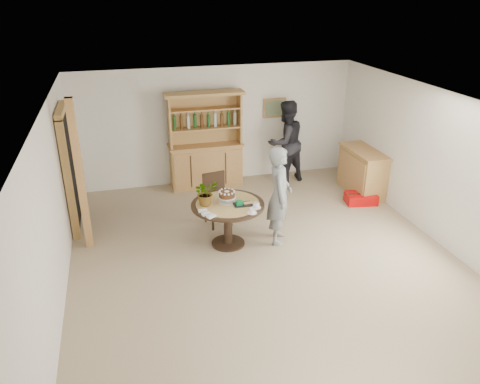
% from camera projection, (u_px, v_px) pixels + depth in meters
% --- Properties ---
extents(ground, '(7.00, 7.00, 0.00)m').
position_uv_depth(ground, '(265.00, 260.00, 7.43)').
color(ground, tan).
rests_on(ground, ground).
extents(room_shell, '(6.04, 7.04, 2.52)m').
position_uv_depth(room_shell, '(268.00, 157.00, 6.73)').
color(room_shell, white).
rests_on(room_shell, ground).
extents(doorway, '(0.13, 1.10, 2.18)m').
position_uv_depth(doorway, '(69.00, 169.00, 8.05)').
color(doorway, black).
rests_on(doorway, ground).
extents(pine_post, '(0.12, 0.12, 2.50)m').
position_uv_depth(pine_post, '(80.00, 177.00, 7.34)').
color(pine_post, tan).
rests_on(pine_post, ground).
extents(hutch, '(1.62, 0.54, 2.04)m').
position_uv_depth(hutch, '(206.00, 155.00, 9.94)').
color(hutch, tan).
rests_on(hutch, ground).
extents(sideboard, '(0.54, 1.26, 0.94)m').
position_uv_depth(sideboard, '(362.00, 172.00, 9.66)').
color(sideboard, tan).
rests_on(sideboard, ground).
extents(dining_table, '(1.20, 1.20, 0.76)m').
position_uv_depth(dining_table, '(228.00, 212.00, 7.66)').
color(dining_table, black).
rests_on(dining_table, ground).
extents(dining_chair, '(0.49, 0.49, 0.95)m').
position_uv_depth(dining_chair, '(216.00, 196.00, 8.41)').
color(dining_chair, black).
rests_on(dining_chair, ground).
extents(birthday_cake, '(0.30, 0.30, 0.20)m').
position_uv_depth(birthday_cake, '(227.00, 195.00, 7.59)').
color(birthday_cake, white).
rests_on(birthday_cake, dining_table).
extents(flower_vase, '(0.47, 0.44, 0.42)m').
position_uv_depth(flower_vase, '(206.00, 192.00, 7.47)').
color(flower_vase, '#3F7233').
rests_on(flower_vase, dining_table).
extents(gift_tray, '(0.30, 0.20, 0.08)m').
position_uv_depth(gift_tray, '(242.00, 203.00, 7.52)').
color(gift_tray, black).
rests_on(gift_tray, dining_table).
extents(coffee_cup_a, '(0.15, 0.15, 0.09)m').
position_uv_depth(coffee_cup_a, '(256.00, 205.00, 7.42)').
color(coffee_cup_a, white).
rests_on(coffee_cup_a, dining_table).
extents(coffee_cup_b, '(0.15, 0.15, 0.08)m').
position_uv_depth(coffee_cup_b, '(252.00, 211.00, 7.25)').
color(coffee_cup_b, white).
rests_on(coffee_cup_b, dining_table).
extents(napkins, '(0.24, 0.33, 0.03)m').
position_uv_depth(napkins, '(207.00, 214.00, 7.21)').
color(napkins, white).
rests_on(napkins, dining_table).
extents(teen_boy, '(0.58, 0.71, 1.67)m').
position_uv_depth(teen_boy, '(279.00, 196.00, 7.67)').
color(teen_boy, slate).
rests_on(teen_boy, ground).
extents(adult_person, '(1.06, 0.94, 1.81)m').
position_uv_depth(adult_person, '(285.00, 142.00, 10.05)').
color(adult_person, black).
rests_on(adult_person, ground).
extents(red_suitcase, '(0.66, 0.49, 0.21)m').
position_uv_depth(red_suitcase, '(361.00, 198.00, 9.34)').
color(red_suitcase, red).
rests_on(red_suitcase, ground).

